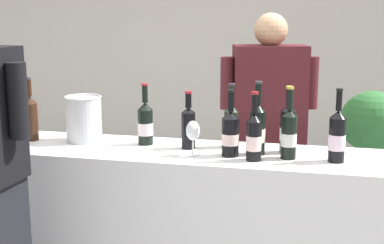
% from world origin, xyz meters
% --- Properties ---
extents(wall_back, '(8.00, 0.10, 2.80)m').
position_xyz_m(wall_back, '(0.00, 2.60, 1.40)').
color(wall_back, beige).
rests_on(wall_back, ground_plane).
extents(counter, '(2.33, 0.51, 0.95)m').
position_xyz_m(counter, '(0.00, 0.00, 0.47)').
color(counter, white).
rests_on(counter, ground_plane).
extents(wine_bottle_0, '(0.08, 0.08, 0.31)m').
position_xyz_m(wine_bottle_0, '(-0.90, 0.09, 1.06)').
color(wine_bottle_0, black).
rests_on(wine_bottle_0, counter).
extents(wine_bottle_1, '(0.07, 0.07, 0.30)m').
position_xyz_m(wine_bottle_1, '(0.09, 0.05, 1.07)').
color(wine_bottle_1, black).
rests_on(wine_bottle_1, counter).
extents(wine_bottle_2, '(0.08, 0.08, 0.35)m').
position_xyz_m(wine_bottle_2, '(-0.79, 0.03, 1.08)').
color(wine_bottle_2, black).
rests_on(wine_bottle_2, counter).
extents(wine_bottle_3, '(0.08, 0.08, 0.33)m').
position_xyz_m(wine_bottle_3, '(-0.15, 0.08, 1.06)').
color(wine_bottle_3, black).
rests_on(wine_bottle_3, counter).
extents(wine_bottle_4, '(0.08, 0.08, 0.36)m').
position_xyz_m(wine_bottle_4, '(0.45, 0.01, 1.08)').
color(wine_bottle_4, black).
rests_on(wine_bottle_4, counter).
extents(wine_bottle_5, '(0.08, 0.08, 0.35)m').
position_xyz_m(wine_bottle_5, '(0.61, -0.04, 1.07)').
color(wine_bottle_5, black).
rests_on(wine_bottle_5, counter).
extents(wine_bottle_6, '(0.08, 0.08, 0.35)m').
position_xyz_m(wine_bottle_6, '(0.83, -0.04, 1.07)').
color(wine_bottle_6, black).
rests_on(wine_bottle_6, counter).
extents(wine_bottle_7, '(0.07, 0.07, 0.33)m').
position_xyz_m(wine_bottle_7, '(0.45, -0.11, 1.07)').
color(wine_bottle_7, black).
rests_on(wine_bottle_7, counter).
extents(wine_bottle_8, '(0.08, 0.08, 0.33)m').
position_xyz_m(wine_bottle_8, '(0.30, 0.12, 1.06)').
color(wine_bottle_8, black).
rests_on(wine_bottle_8, counter).
extents(wine_bottle_9, '(0.08, 0.08, 0.34)m').
position_xyz_m(wine_bottle_9, '(0.60, 0.08, 1.07)').
color(wine_bottle_9, black).
rests_on(wine_bottle_9, counter).
extents(wine_bottle_10, '(0.09, 0.09, 0.33)m').
position_xyz_m(wine_bottle_10, '(0.33, -0.05, 1.06)').
color(wine_bottle_10, black).
rests_on(wine_bottle_10, counter).
extents(wine_glass, '(0.08, 0.08, 0.17)m').
position_xyz_m(wine_glass, '(0.15, -0.08, 1.07)').
color(wine_glass, silver).
rests_on(wine_glass, counter).
extents(ice_bucket, '(0.20, 0.20, 0.25)m').
position_xyz_m(ice_bucket, '(-0.50, 0.07, 1.08)').
color(ice_bucket, silver).
rests_on(ice_bucket, counter).
extents(person_server, '(0.56, 0.34, 1.64)m').
position_xyz_m(person_server, '(0.46, 0.58, 0.80)').
color(person_server, black).
rests_on(person_server, ground_plane).
extents(potted_shrub, '(0.57, 0.51, 1.14)m').
position_xyz_m(potted_shrub, '(1.19, 1.17, 0.81)').
color(potted_shrub, brown).
rests_on(potted_shrub, ground_plane).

